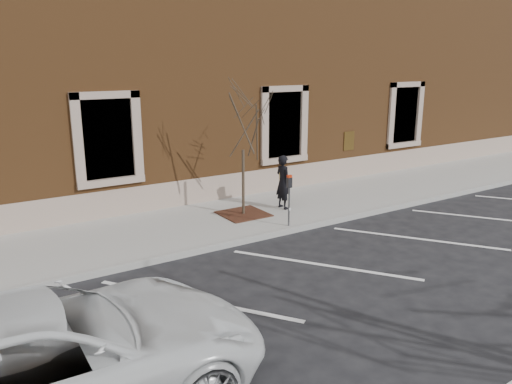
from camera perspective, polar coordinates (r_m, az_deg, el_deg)
ground at (r=13.15m, az=1.42°, el=-5.20°), size 120.00×120.00×0.00m
sidewalk_near at (r=14.53m, az=-2.46°, el=-2.95°), size 40.00×3.50×0.15m
curb_near at (r=13.09m, az=1.55°, el=-4.95°), size 40.00×0.12×0.15m
parking_stripes at (r=11.52m, az=7.64°, el=-8.27°), size 28.00×4.40×0.01m
building_civic at (r=19.27m, az=-11.88°, el=12.96°), size 40.00×8.62×8.00m
man at (r=15.01m, az=3.14°, el=1.16°), size 0.41×0.61×1.64m
parking_meter at (r=13.32m, az=3.82°, el=0.13°), size 0.13×0.10×1.41m
tree_grate at (r=14.57m, az=-1.44°, el=-2.51°), size 1.28×1.28×0.03m
sapling at (r=14.05m, az=-1.51°, el=6.91°), size 2.08×2.08×3.47m
white_truck at (r=7.17m, az=-23.05°, el=-17.29°), size 5.88×2.77×1.63m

